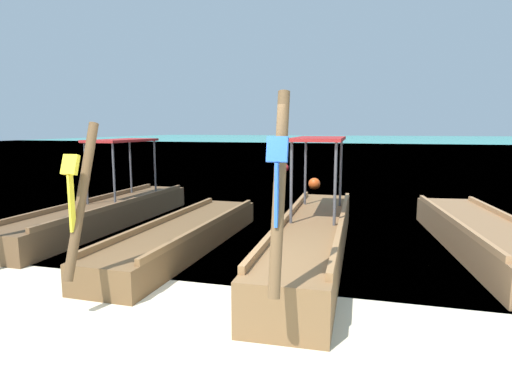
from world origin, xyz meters
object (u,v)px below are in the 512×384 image
object	(u,v)px
longtail_boat_yellow_ribbon	(184,236)
mooring_buoy_far	(284,168)
mooring_buoy_near	(314,184)
longtail_boat_blue_ribbon	(313,237)
longtail_boat_orange_ribbon	(106,212)
longtail_boat_red_ribbon	(483,236)

from	to	relation	value
longtail_boat_yellow_ribbon	mooring_buoy_far	bearing A→B (deg)	94.14
mooring_buoy_near	mooring_buoy_far	distance (m)	6.19
longtail_boat_blue_ribbon	mooring_buoy_far	distance (m)	14.63
longtail_boat_orange_ribbon	mooring_buoy_far	world-z (taller)	longtail_boat_orange_ribbon
longtail_boat_orange_ribbon	longtail_boat_blue_ribbon	bearing A→B (deg)	-13.96
longtail_boat_yellow_ribbon	mooring_buoy_near	xyz separation A→B (m)	(1.29, 8.50, -0.03)
longtail_boat_yellow_ribbon	longtail_boat_red_ribbon	distance (m)	5.52
longtail_boat_red_ribbon	mooring_buoy_far	distance (m)	14.47
longtail_boat_orange_ribbon	longtail_boat_yellow_ribbon	distance (m)	2.84
longtail_boat_orange_ribbon	longtail_boat_red_ribbon	xyz separation A→B (m)	(7.92, 0.01, -0.04)
mooring_buoy_near	longtail_boat_orange_ribbon	bearing A→B (deg)	-117.87
mooring_buoy_far	longtail_boat_blue_ribbon	bearing A→B (deg)	-76.35
longtail_boat_orange_ribbon	longtail_boat_yellow_ribbon	xyz separation A→B (m)	(2.54, -1.25, -0.08)
longtail_boat_yellow_ribbon	mooring_buoy_near	size ratio (longest dim) A/B	13.62
longtail_boat_blue_ribbon	mooring_buoy_near	bearing A→B (deg)	97.60
longtail_boat_yellow_ribbon	longtail_boat_red_ribbon	size ratio (longest dim) A/B	0.97
longtail_boat_yellow_ribbon	mooring_buoy_near	bearing A→B (deg)	81.38
longtail_boat_blue_ribbon	mooring_buoy_near	distance (m)	8.56
longtail_boat_red_ribbon	longtail_boat_orange_ribbon	bearing A→B (deg)	-179.92
mooring_buoy_near	mooring_buoy_far	bearing A→B (deg)	112.02
longtail_boat_blue_ribbon	mooring_buoy_near	size ratio (longest dim) A/B	15.45
longtail_boat_blue_ribbon	longtail_boat_red_ribbon	size ratio (longest dim) A/B	1.10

